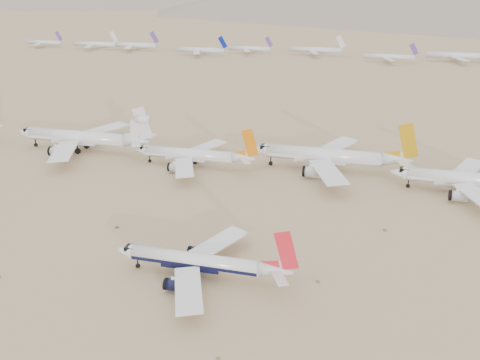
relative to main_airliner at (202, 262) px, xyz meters
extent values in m
plane|color=#87714F|center=(0.52, 2.98, -3.83)|extent=(7000.00, 7000.00, 0.00)
cylinder|color=silver|center=(-1.78, 0.00, 0.17)|extent=(29.47, 3.48, 3.48)
cube|color=black|center=(-1.78, 0.00, -0.26)|extent=(28.88, 3.54, 0.78)
sphere|color=silver|center=(-16.52, 0.00, 0.17)|extent=(3.48, 3.48, 3.48)
cube|color=black|center=(-17.04, 0.00, 1.13)|extent=(2.44, 2.26, 0.87)
cone|color=silver|center=(16.43, 0.00, 0.43)|extent=(7.37, 3.48, 3.48)
cube|color=silver|center=(0.49, -10.34, -0.44)|extent=(11.38, 17.93, 0.55)
cube|color=silver|center=(17.86, -3.39, 0.87)|extent=(4.68, 6.12, 0.21)
cylinder|color=black|center=(-3.42, -7.24, -2.01)|extent=(4.09, 2.51, 2.51)
cube|color=silver|center=(0.49, 10.34, -0.44)|extent=(11.38, 17.93, 0.55)
cube|color=silver|center=(17.86, 3.39, 0.87)|extent=(4.68, 6.12, 0.21)
cylinder|color=black|center=(-3.42, 7.24, -2.01)|extent=(4.09, 2.51, 2.51)
cube|color=red|center=(18.47, 0.00, 5.51)|extent=(5.58, 0.28, 9.20)
cylinder|color=black|center=(-15.65, 0.00, -3.31)|extent=(1.04, 0.44, 1.04)
cylinder|color=black|center=(-0.56, -2.44, -3.10)|extent=(1.46, 0.87, 1.46)
cylinder|color=black|center=(-0.56, 2.44, -3.10)|extent=(1.46, 0.87, 1.46)
cylinder|color=silver|center=(61.02, 66.42, 0.91)|extent=(34.03, 4.12, 4.12)
cube|color=silver|center=(61.02, 66.42, 0.39)|extent=(33.35, 4.19, 0.93)
sphere|color=silver|center=(44.01, 66.42, 0.91)|extent=(4.12, 4.12, 4.12)
cube|color=black|center=(43.39, 66.42, 2.04)|extent=(2.89, 2.68, 1.03)
cube|color=silver|center=(63.65, 54.43, 0.19)|extent=(13.14, 20.71, 0.64)
cylinder|color=silver|center=(59.13, 58.00, -1.67)|extent=(4.73, 2.97, 2.97)
cube|color=silver|center=(63.65, 78.40, 0.19)|extent=(13.14, 20.71, 0.64)
cylinder|color=silver|center=(59.13, 74.83, -1.67)|extent=(4.73, 2.97, 2.97)
cylinder|color=black|center=(45.04, 66.42, -3.22)|extent=(1.24, 0.52, 1.24)
cylinder|color=black|center=(62.44, 63.53, -2.97)|extent=(1.73, 1.03, 1.73)
cylinder|color=black|center=(62.44, 69.30, -2.97)|extent=(1.73, 1.03, 1.73)
cylinder|color=silver|center=(17.44, 75.58, 1.58)|extent=(38.72, 4.71, 4.71)
cube|color=silver|center=(17.44, 75.58, 0.99)|extent=(37.95, 4.78, 1.06)
sphere|color=silver|center=(-1.92, 75.58, 1.58)|extent=(4.71, 4.71, 4.71)
cube|color=black|center=(-2.63, 75.58, 2.87)|extent=(3.29, 3.06, 1.18)
cone|color=silver|center=(41.37, 75.58, 1.93)|extent=(9.68, 4.71, 4.71)
cube|color=silver|center=(20.43, 61.93, 0.75)|extent=(14.96, 23.57, 0.73)
cube|color=silver|center=(43.25, 71.11, 2.52)|extent=(6.15, 8.04, 0.28)
cylinder|color=silver|center=(15.29, 66.00, -1.37)|extent=(5.38, 3.39, 3.39)
cube|color=silver|center=(20.43, 89.22, 0.75)|extent=(14.96, 23.57, 0.73)
cube|color=silver|center=(43.25, 80.05, 2.52)|extent=(6.15, 8.04, 0.28)
cylinder|color=silver|center=(15.29, 85.16, -1.37)|extent=(5.38, 3.39, 3.39)
cube|color=#C28C10|center=(44.06, 75.58, 8.64)|extent=(7.34, 0.38, 12.09)
cylinder|color=black|center=(-0.75, 75.58, -3.13)|extent=(1.41, 0.59, 1.41)
cylinder|color=black|center=(19.05, 72.28, -2.85)|extent=(1.98, 1.18, 1.98)
cylinder|color=black|center=(19.05, 78.87, -2.85)|extent=(1.98, 1.18, 1.98)
cylinder|color=silver|center=(-27.86, 67.30, 0.60)|extent=(31.55, 3.86, 3.86)
cube|color=silver|center=(-27.86, 67.30, 0.12)|extent=(30.92, 3.91, 0.87)
sphere|color=silver|center=(-43.64, 67.30, 0.60)|extent=(3.86, 3.86, 3.86)
cube|color=black|center=(-44.21, 67.30, 1.66)|extent=(2.70, 2.51, 0.96)
cone|color=silver|center=(-8.36, 67.30, 0.89)|extent=(7.89, 3.86, 3.86)
cube|color=silver|center=(-25.42, 56.17, -0.07)|extent=(12.19, 19.20, 0.60)
cube|color=silver|center=(-6.82, 63.65, 1.37)|extent=(5.01, 6.55, 0.23)
cylinder|color=silver|center=(-29.61, 59.48, -1.81)|extent=(4.38, 2.78, 2.78)
cube|color=silver|center=(-25.42, 78.43, -0.07)|extent=(12.19, 19.20, 0.60)
cube|color=silver|center=(-6.82, 70.95, 1.37)|extent=(5.01, 6.55, 0.23)
cylinder|color=silver|center=(-29.61, 75.12, -1.81)|extent=(4.38, 2.78, 2.78)
cube|color=#D3690B|center=(-6.17, 67.30, 6.36)|extent=(5.98, 0.31, 9.85)
cylinder|color=black|center=(-42.67, 67.30, -3.26)|extent=(1.16, 0.48, 1.16)
cylinder|color=black|center=(-26.54, 64.60, -3.02)|extent=(1.62, 0.96, 1.62)
cylinder|color=black|center=(-26.54, 70.00, -3.02)|extent=(1.62, 0.96, 1.62)
cylinder|color=silver|center=(-74.15, 72.61, 1.58)|extent=(39.32, 4.71, 4.71)
cube|color=silver|center=(-74.15, 72.61, 0.99)|extent=(38.53, 4.78, 1.06)
sphere|color=silver|center=(-93.80, 72.61, 1.58)|extent=(4.71, 4.71, 4.71)
cube|color=black|center=(-94.51, 72.61, 2.87)|extent=(3.30, 3.06, 1.18)
cone|color=silver|center=(-49.85, 72.61, 1.93)|extent=(9.83, 4.71, 4.71)
cube|color=silver|center=(-71.11, 58.79, 0.76)|extent=(15.18, 23.93, 0.73)
cube|color=silver|center=(-47.94, 68.08, 2.52)|extent=(6.24, 8.16, 0.28)
cylinder|color=silver|center=(-76.33, 62.92, -1.37)|extent=(5.46, 3.39, 3.39)
cube|color=silver|center=(-71.11, 86.43, 0.76)|extent=(15.18, 23.93, 0.73)
cube|color=silver|center=(-47.94, 77.14, 2.52)|extent=(6.24, 8.16, 0.28)
cylinder|color=silver|center=(-76.33, 82.30, -1.37)|extent=(5.46, 3.39, 3.39)
cube|color=silver|center=(-47.12, 72.61, 8.72)|extent=(7.45, 0.38, 12.28)
cylinder|color=silver|center=(-46.84, 72.61, 10.24)|extent=(4.91, 3.05, 3.05)
cylinder|color=black|center=(-92.63, 72.61, -3.13)|extent=(1.41, 0.59, 1.41)
cylinder|color=black|center=(-72.51, 69.32, -2.85)|extent=(1.98, 1.18, 1.98)
cylinder|color=black|center=(-72.51, 75.91, -2.85)|extent=(1.98, 1.18, 1.98)
cylinder|color=silver|center=(-259.94, 326.01, 0.27)|extent=(34.57, 3.42, 3.42)
cube|color=#543885|center=(-243.67, 326.01, 6.05)|extent=(6.88, 0.34, 8.67)
cube|color=silver|center=(-259.94, 317.07, -0.24)|extent=(9.11, 15.91, 0.34)
cube|color=silver|center=(-259.94, 334.96, -0.24)|extent=(9.11, 15.91, 0.34)
cylinder|color=silver|center=(-208.64, 325.42, 0.50)|extent=(39.11, 3.87, 3.87)
cube|color=silver|center=(-190.23, 325.42, 7.03)|extent=(7.79, 0.39, 9.81)
cube|color=silver|center=(-208.64, 315.30, -0.08)|extent=(10.30, 18.00, 0.39)
cube|color=silver|center=(-208.64, 335.55, -0.08)|extent=(10.30, 18.00, 0.39)
cylinder|color=silver|center=(-173.41, 327.67, 0.60)|extent=(41.11, 4.06, 4.06)
cube|color=#543885|center=(-154.07, 327.67, 7.46)|extent=(8.19, 0.41, 10.31)
cube|color=silver|center=(-173.41, 317.03, -0.01)|extent=(10.83, 18.93, 0.41)
cube|color=silver|center=(-173.41, 338.31, -0.01)|extent=(10.83, 18.93, 0.41)
cylinder|color=silver|center=(-108.71, 314.43, 0.50)|extent=(39.12, 3.87, 3.87)
cube|color=navy|center=(-90.30, 314.43, 7.03)|extent=(7.79, 0.39, 9.81)
cube|color=silver|center=(-108.71, 304.30, -0.08)|extent=(10.31, 18.01, 0.39)
cube|color=silver|center=(-108.71, 324.55, -0.08)|extent=(10.31, 18.01, 0.39)
cylinder|color=silver|center=(-73.71, 334.81, 0.26)|extent=(34.34, 3.39, 3.39)
cube|color=#543885|center=(-57.55, 334.81, 6.00)|extent=(6.84, 0.34, 8.61)
cube|color=silver|center=(-73.71, 325.92, -0.25)|extent=(9.05, 15.81, 0.34)
cube|color=silver|center=(-73.71, 343.69, -0.25)|extent=(9.05, 15.81, 0.34)
cylinder|color=silver|center=(-20.17, 338.59, 0.59)|extent=(40.91, 4.04, 4.04)
cube|color=silver|center=(-0.92, 338.59, 7.42)|extent=(8.15, 0.40, 10.26)
cube|color=silver|center=(-20.17, 328.01, -0.02)|extent=(10.78, 18.83, 0.40)
cube|color=silver|center=(-20.17, 349.18, -0.02)|extent=(10.78, 18.83, 0.40)
cylinder|color=silver|center=(36.75, 317.94, 0.35)|extent=(36.08, 3.57, 3.57)
cube|color=#543885|center=(53.73, 317.94, 6.38)|extent=(7.19, 0.36, 9.05)
cube|color=silver|center=(36.75, 308.60, -0.19)|extent=(9.51, 16.61, 0.36)
cube|color=silver|center=(36.75, 327.28, -0.19)|extent=(9.51, 16.61, 0.36)
cylinder|color=silver|center=(86.26, 333.69, 0.81)|extent=(45.44, 4.49, 4.49)
cube|color=silver|center=(86.26, 321.93, 0.14)|extent=(11.97, 20.92, 0.45)
cube|color=silver|center=(86.26, 345.45, 0.14)|extent=(11.97, 20.92, 0.45)
ellipsoid|color=brown|center=(-29.88, 17.38, -3.54)|extent=(0.98, 0.98, 0.54)
ellipsoid|color=brown|center=(11.22, -24.72, -3.62)|extent=(0.70, 0.70, 0.39)
ellipsoid|color=brown|center=(24.92, 4.58, -3.58)|extent=(0.84, 0.84, 0.46)
ellipsoid|color=brown|center=(38.62, 33.88, -3.54)|extent=(0.98, 0.98, 0.54)
camera|label=1|loc=(34.56, -96.60, 59.55)|focal=40.00mm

